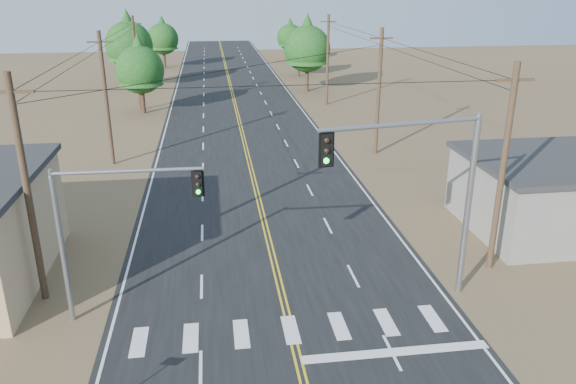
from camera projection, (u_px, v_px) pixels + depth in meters
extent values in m
cube|color=black|center=(250.00, 166.00, 43.11)|extent=(15.00, 200.00, 0.02)
cylinder|color=#4C3826|center=(28.00, 193.00, 23.31)|extent=(0.30, 0.30, 10.00)
cube|color=#4C3826|center=(10.00, 92.00, 21.84)|extent=(1.80, 0.12, 0.12)
cylinder|color=#4C3826|center=(106.00, 100.00, 41.87)|extent=(0.30, 0.30, 10.00)
cube|color=#4C3826|center=(100.00, 42.00, 40.40)|extent=(1.80, 0.12, 0.12)
cylinder|color=#4C3826|center=(137.00, 64.00, 60.43)|extent=(0.30, 0.30, 10.00)
cube|color=#4C3826|center=(133.00, 23.00, 58.96)|extent=(1.80, 0.12, 0.12)
cylinder|color=#4C3826|center=(502.00, 171.00, 26.02)|extent=(0.30, 0.30, 10.00)
cube|color=#4C3826|center=(515.00, 80.00, 24.55)|extent=(1.80, 0.12, 0.12)
cylinder|color=#4C3826|center=(379.00, 93.00, 44.58)|extent=(0.30, 0.30, 10.00)
cube|color=#4C3826|center=(382.00, 38.00, 43.11)|extent=(1.80, 0.12, 0.12)
cylinder|color=#4C3826|center=(328.00, 60.00, 63.13)|extent=(0.30, 0.30, 10.00)
cube|color=#4C3826|center=(329.00, 22.00, 61.67)|extent=(1.80, 0.12, 0.12)
cylinder|color=gray|center=(63.00, 251.00, 22.30)|extent=(0.22, 0.22, 6.33)
cylinder|color=gray|center=(51.00, 176.00, 21.20)|extent=(0.16, 0.16, 0.54)
cylinder|color=gray|center=(128.00, 171.00, 21.48)|extent=(5.75, 0.27, 0.14)
cube|color=black|center=(198.00, 183.00, 21.96)|extent=(0.32, 0.28, 1.00)
sphere|color=black|center=(197.00, 177.00, 21.70)|extent=(0.18, 0.18, 0.18)
sphere|color=black|center=(198.00, 184.00, 21.81)|extent=(0.18, 0.18, 0.18)
sphere|color=#0CE533|center=(198.00, 192.00, 21.92)|extent=(0.18, 0.18, 0.18)
cylinder|color=gray|center=(468.00, 211.00, 24.20)|extent=(0.27, 0.27, 7.91)
cylinder|color=gray|center=(478.00, 121.00, 22.82)|extent=(0.20, 0.20, 0.68)
cylinder|color=gray|center=(402.00, 124.00, 21.82)|extent=(6.88, 1.30, 0.18)
cube|color=black|center=(326.00, 149.00, 21.21)|extent=(0.45, 0.40, 1.24)
sphere|color=black|center=(327.00, 140.00, 20.88)|extent=(0.23, 0.23, 0.23)
sphere|color=black|center=(327.00, 151.00, 21.02)|extent=(0.23, 0.23, 0.23)
sphere|color=#0CE533|center=(326.00, 161.00, 21.15)|extent=(0.23, 0.23, 0.23)
cylinder|color=#3F2D1E|center=(143.00, 99.00, 60.10)|extent=(0.47, 0.47, 3.01)
cone|color=#163F12|center=(139.00, 59.00, 58.64)|extent=(4.69, 4.69, 5.36)
sphere|color=#163F12|center=(140.00, 70.00, 59.02)|extent=(5.02, 5.02, 5.02)
cylinder|color=#3F2D1E|center=(132.00, 74.00, 74.52)|extent=(0.45, 0.45, 3.66)
cone|color=#163F12|center=(128.00, 34.00, 72.74)|extent=(5.69, 5.69, 6.51)
sphere|color=#163F12|center=(129.00, 45.00, 73.20)|extent=(6.10, 6.10, 6.10)
cylinder|color=#3F2D1E|center=(164.00, 58.00, 92.53)|extent=(0.47, 0.47, 3.03)
cone|color=#163F12|center=(162.00, 32.00, 91.06)|extent=(4.71, 4.71, 5.38)
sphere|color=#163F12|center=(163.00, 39.00, 91.45)|extent=(5.05, 5.05, 5.05)
cylinder|color=#3F2D1E|center=(307.00, 77.00, 72.28)|extent=(0.49, 0.49, 3.51)
cone|color=#163F12|center=(307.00, 38.00, 70.57)|extent=(5.46, 5.46, 6.24)
sphere|color=#163F12|center=(307.00, 49.00, 71.02)|extent=(5.85, 5.85, 5.85)
cylinder|color=#3F2D1E|center=(298.00, 67.00, 84.12)|extent=(0.41, 0.41, 2.66)
cone|color=#163F12|center=(299.00, 42.00, 82.83)|extent=(4.14, 4.14, 4.73)
sphere|color=#163F12|center=(298.00, 49.00, 83.17)|extent=(4.43, 4.43, 4.43)
cylinder|color=#3F2D1E|center=(290.00, 54.00, 99.93)|extent=(0.44, 0.44, 2.74)
cone|color=#163F12|center=(290.00, 31.00, 98.60)|extent=(4.26, 4.26, 4.87)
sphere|color=#163F12|center=(290.00, 37.00, 98.94)|extent=(4.57, 4.57, 4.57)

